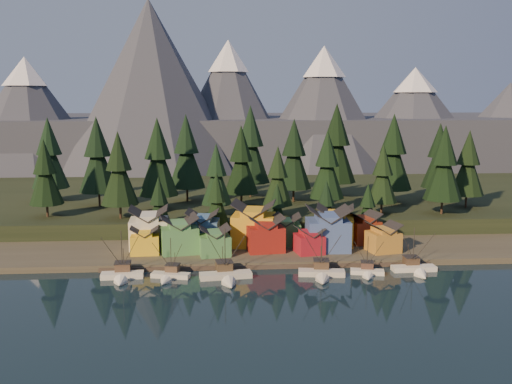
{
  "coord_description": "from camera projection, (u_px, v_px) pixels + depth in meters",
  "views": [
    {
      "loc": [
        -11.89,
        -117.08,
        40.49
      ],
      "look_at": [
        -1.67,
        30.0,
        16.35
      ],
      "focal_mm": 40.0,
      "sensor_mm": 36.0,
      "label": 1
    }
  ],
  "objects": [
    {
      "name": "tree_hill_15",
      "position": [
        250.0,
        147.0,
        199.51
      ],
      "size": [
        13.9,
        13.9,
        32.39
      ],
      "color": "#332319",
      "rests_on": "hillside"
    },
    {
      "name": "boat_1",
      "position": [
        169.0,
        271.0,
        129.44
      ],
      "size": [
        9.43,
        9.9,
        10.21
      ],
      "rotation": [
        0.0,
        0.0,
        -0.23
      ],
      "color": "beige",
      "rests_on": "ground"
    },
    {
      "name": "tree_hill_9",
      "position": [
        327.0,
        167.0,
        175.08
      ],
      "size": [
        10.79,
        10.79,
        25.14
      ],
      "color": "#332319",
      "rests_on": "hillside"
    },
    {
      "name": "ground",
      "position": [
        273.0,
        289.0,
        122.62
      ],
      "size": [
        500.0,
        500.0,
        0.0
      ],
      "primitive_type": "plane",
      "color": "black",
      "rests_on": "ground"
    },
    {
      "name": "tree_hill_16",
      "position": [
        49.0,
        156.0,
        191.26
      ],
      "size": [
        12.26,
        12.26,
        28.55
      ],
      "color": "#332319",
      "rests_on": "hillside"
    },
    {
      "name": "tree_shore_1",
      "position": [
        217.0,
        203.0,
        159.26
      ],
      "size": [
        8.13,
        8.13,
        18.93
      ],
      "color": "#332319",
      "rests_on": "shore_strip"
    },
    {
      "name": "house_front_4",
      "position": [
        309.0,
        239.0,
        145.34
      ],
      "size": [
        7.85,
        8.28,
        6.82
      ],
      "rotation": [
        0.0,
        0.0,
        0.18
      ],
      "color": "maroon",
      "rests_on": "shore_strip"
    },
    {
      "name": "tree_hill_10",
      "position": [
        336.0,
        146.0,
        199.54
      ],
      "size": [
        14.17,
        14.17,
        33.01
      ],
      "color": "#332319",
      "rests_on": "hillside"
    },
    {
      "name": "house_back_3",
      "position": [
        285.0,
        229.0,
        153.88
      ],
      "size": [
        8.4,
        7.54,
        8.26
      ],
      "rotation": [
        0.0,
        0.0,
        -0.04
      ],
      "color": "#4B7F44",
      "rests_on": "shore_strip"
    },
    {
      "name": "tree_shore_4",
      "position": [
        368.0,
        207.0,
        162.52
      ],
      "size": [
        6.61,
        6.61,
        15.4
      ],
      "color": "#332319",
      "rests_on": "shore_strip"
    },
    {
      "name": "tree_hill_8",
      "position": [
        294.0,
        157.0,
        191.0
      ],
      "size": [
        12.07,
        12.07,
        28.12
      ],
      "color": "#332319",
      "rests_on": "hillside"
    },
    {
      "name": "tree_hill_1",
      "position": [
        98.0,
        157.0,
        182.6
      ],
      "size": [
        12.51,
        12.51,
        29.15
      ],
      "color": "#332319",
      "rests_on": "hillside"
    },
    {
      "name": "tree_shore_2",
      "position": [
        277.0,
        208.0,
        160.71
      ],
      "size": [
        6.74,
        6.74,
        15.7
      ],
      "color": "#332319",
      "rests_on": "shore_strip"
    },
    {
      "name": "mountain_ridge",
      "position": [
        230.0,
        124.0,
        328.4
      ],
      "size": [
        560.0,
        190.0,
        90.0
      ],
      "color": "#404553",
      "rests_on": "ground"
    },
    {
      "name": "tree_hill_3",
      "position": [
        158.0,
        160.0,
        176.11
      ],
      "size": [
        12.42,
        12.42,
        28.93
      ],
      "color": "#332319",
      "rests_on": "hillside"
    },
    {
      "name": "house_front_0",
      "position": [
        145.0,
        239.0,
        144.98
      ],
      "size": [
        7.43,
        7.06,
        7.09
      ],
      "rotation": [
        0.0,
        0.0,
        0.05
      ],
      "color": "gold",
      "rests_on": "shore_strip"
    },
    {
      "name": "tree_shore_0",
      "position": [
        159.0,
        205.0,
        158.25
      ],
      "size": [
        7.72,
        7.72,
        17.98
      ],
      "color": "#332319",
      "rests_on": "shore_strip"
    },
    {
      "name": "boat_4",
      "position": [
        322.0,
        267.0,
        130.71
      ],
      "size": [
        11.29,
        12.03,
        12.21
      ],
      "rotation": [
        0.0,
        0.0,
        -0.14
      ],
      "color": "beige",
      "rests_on": "ground"
    },
    {
      "name": "house_front_1",
      "position": [
        179.0,
        233.0,
        145.85
      ],
      "size": [
        10.78,
        10.49,
        9.61
      ],
      "rotation": [
        0.0,
        0.0,
        0.19
      ],
      "color": "#49874B",
      "rests_on": "shore_strip"
    },
    {
      "name": "hillside",
      "position": [
        249.0,
        201.0,
        210.74
      ],
      "size": [
        420.0,
        100.0,
        6.0
      ],
      "primitive_type": "cube",
      "color": "black",
      "rests_on": "ground"
    },
    {
      "name": "tree_hill_17",
      "position": [
        468.0,
        165.0,
        181.21
      ],
      "size": [
        10.65,
        10.65,
        24.81
      ],
      "color": "#332319",
      "rests_on": "hillside"
    },
    {
      "name": "boat_2",
      "position": [
        227.0,
        270.0,
        128.7
      ],
      "size": [
        12.49,
        13.34,
        12.75
      ],
      "rotation": [
        0.0,
        0.0,
        0.13
      ],
      "color": "beige",
      "rests_on": "ground"
    },
    {
      "name": "tree_hill_5",
      "position": [
        216.0,
        176.0,
        168.13
      ],
      "size": [
        9.32,
        9.32,
        21.71
      ],
      "color": "#332319",
      "rests_on": "hillside"
    },
    {
      "name": "tree_hill_12",
      "position": [
        393.0,
        155.0,
        187.13
      ],
      "size": [
        12.81,
        12.81,
        29.85
      ],
      "color": "#332319",
      "rests_on": "hillside"
    },
    {
      "name": "boat_0",
      "position": [
        122.0,
        269.0,
        129.05
      ],
      "size": [
        9.96,
        10.75,
        12.2
      ],
      "rotation": [
        0.0,
        0.0,
        0.06
      ],
      "color": "silver",
      "rests_on": "ground"
    },
    {
      "name": "house_front_2",
      "position": [
        215.0,
        240.0,
        143.6
      ],
      "size": [
        8.52,
        8.57,
        7.39
      ],
      "rotation": [
        0.0,
        0.0,
        0.14
      ],
      "color": "#478349",
      "rests_on": "shore_strip"
    },
    {
      "name": "house_front_6",
      "position": [
        383.0,
        237.0,
        146.73
      ],
      "size": [
        8.84,
        8.52,
        7.5
      ],
      "rotation": [
        0.0,
        0.0,
        0.22
      ],
      "color": "#B27E2E",
      "rests_on": "shore_strip"
    },
    {
      "name": "house_front_5",
      "position": [
        328.0,
        227.0,
        148.03
      ],
      "size": [
        11.06,
        10.11,
        11.35
      ],
      "rotation": [
        0.0,
        0.0,
        -0.03
      ],
      "color": "#3C558F",
      "rests_on": "shore_strip"
    },
    {
      "name": "house_back_1",
      "position": [
        203.0,
        227.0,
        152.58
      ],
      "size": [
        9.28,
        9.38,
        9.55
      ],
      "rotation": [
        0.0,
        0.0,
        -0.1
      ],
      "color": "#3D6692",
      "rests_on": "shore_strip"
    },
    {
      "name": "tree_hill_4",
      "position": [
        186.0,
        154.0,
        191.37
      ],
      "size": [
        12.69,
        12.69,
        29.56
      ],
      "color": "#332319",
      "rests_on": "hillside"
    },
    {
      "name": "tree_hill_6",
      "position": [
        241.0,
        162.0,
        183.04
      ],
      "size": [
        11.29,
        11.29,
        26.31
      ],
      "color": "#332319",
      "rests_on": "hillside"
    },
    {
      "name": "house_back_4",
      "position": [
        335.0,
        224.0,
        153.63
      ],
      "size": [
        11.58,
        11.28,
        10.63
      ],
      "rotation": [
        0.0,
        0.0,
        -0.22
      ],
      "color": "gold",
      "rests_on": "shore_strip"
    },
    {
      "name": "boat_6",
      "position": [
        416.0,
        264.0,
        134.34
      ],
      "size": [
        10.77,
        11.69,
        11.49
      ],
      "rotation": [
        0.0,
        0.0,
        0.03
      ],
      "color": "silver",
      "rests_on": "ground"
    },
    {
      "name": "tree_hill_14",
      "position": [
        439.0,
        158.0,
        194.57
      ],
      "size": [
        11.38,
        11.38,
        26.51
      ],
      "color": "#332319",
      "rests_on": "hillside"
    },
    {
      "name": "tree_shore_3",
      "position": [
        326.0,
        206.0,
        161.61
      ],
      "size": [
        7.03,
        7.03,
        16.38
      ],
      "color": "#332319",
      "rests_on": "shore_strip"
    },
    {
      "name": "dock",
      "position": [
        267.0,
        265.0,
        138.78
      ],
      "size": [
        80.0,
        4.0,
        1.0
      ],
      "primitive_type": "cube",
      "color": "#4A3E35",
      "rests_on": "ground"
    },
    {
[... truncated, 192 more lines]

